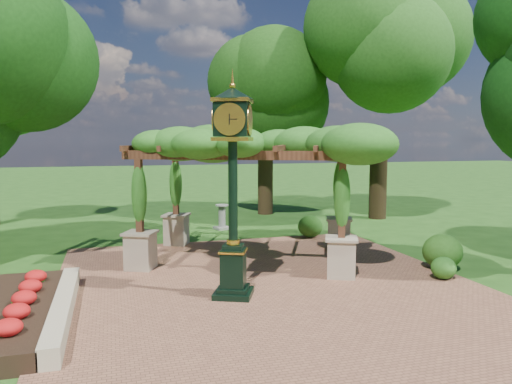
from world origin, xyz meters
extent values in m
plane|color=#1E4714|center=(0.00, 0.00, 0.00)|extent=(120.00, 120.00, 0.00)
cube|color=brown|center=(0.00, 1.00, 0.02)|extent=(10.00, 12.00, 0.04)
cube|color=#C6B793|center=(-4.60, 0.50, 0.20)|extent=(0.35, 5.00, 0.40)
cube|color=red|center=(-5.50, 0.50, 0.18)|extent=(1.50, 5.00, 0.36)
cube|color=black|center=(-1.03, 0.80, 0.10)|extent=(1.09, 1.09, 0.12)
cube|color=black|center=(-1.03, 0.80, 0.66)|extent=(0.68, 0.68, 0.93)
cube|color=gold|center=(-1.03, 0.80, 1.08)|extent=(0.76, 0.76, 0.04)
cylinder|color=black|center=(-1.03, 0.80, 2.42)|extent=(0.27, 0.27, 2.38)
cube|color=black|center=(-1.03, 0.80, 3.98)|extent=(0.96, 0.96, 0.73)
cylinder|color=beige|center=(-1.18, 0.46, 3.98)|extent=(0.58, 0.28, 0.62)
cone|color=black|center=(-1.03, 0.80, 4.55)|extent=(1.23, 1.23, 0.26)
sphere|color=gold|center=(-1.03, 0.80, 4.70)|extent=(0.15, 0.15, 0.15)
cube|color=tan|center=(-2.89, 3.84, 0.53)|extent=(0.93, 0.93, 0.97)
cube|color=#552F1D|center=(-2.89, 3.84, 2.06)|extent=(0.23, 0.23, 2.00)
cube|color=tan|center=(2.01, 1.59, 0.53)|extent=(0.93, 0.93, 0.97)
cube|color=#552F1D|center=(2.01, 1.59, 2.06)|extent=(0.23, 0.23, 2.00)
cube|color=tan|center=(-1.54, 6.78, 0.53)|extent=(0.93, 0.93, 0.97)
cube|color=#552F1D|center=(-1.54, 6.78, 2.06)|extent=(0.23, 0.23, 2.00)
cube|color=tan|center=(3.36, 4.54, 0.53)|extent=(0.93, 0.93, 0.97)
cube|color=#552F1D|center=(3.36, 4.54, 2.06)|extent=(0.23, 0.23, 2.00)
cube|color=#552F1D|center=(-0.44, 2.72, 3.15)|extent=(5.75, 2.74, 0.24)
cube|color=#552F1D|center=(0.91, 5.66, 3.15)|extent=(5.75, 2.74, 0.24)
ellipsoid|color=#27601B|center=(0.24, 4.19, 3.44)|extent=(7.31, 6.14, 1.08)
cube|color=gray|center=(0.59, 9.35, 0.05)|extent=(0.68, 0.68, 0.10)
cylinder|color=gray|center=(0.59, 9.35, 0.50)|extent=(0.35, 0.35, 0.89)
cylinder|color=gray|center=(0.59, 9.35, 0.96)|extent=(0.65, 0.65, 0.05)
ellipsoid|color=#275E1B|center=(4.41, 0.67, 0.32)|extent=(0.82, 0.82, 0.57)
ellipsoid|color=#285818|center=(5.02, 1.54, 0.52)|extent=(1.30, 1.30, 0.95)
ellipsoid|color=#255719|center=(3.25, 6.65, 0.44)|extent=(1.17, 1.17, 0.80)
cylinder|color=#372716|center=(3.48, 12.82, 1.50)|extent=(0.72, 0.72, 3.01)
ellipsoid|color=#193E0F|center=(3.48, 12.82, 5.38)|extent=(4.76, 4.76, 4.75)
cylinder|color=black|center=(7.95, 10.09, 1.98)|extent=(0.78, 0.78, 3.97)
ellipsoid|color=#225016|center=(7.95, 10.09, 7.10)|extent=(5.85, 5.85, 6.26)
camera|label=1|loc=(-3.60, -9.84, 3.55)|focal=35.00mm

